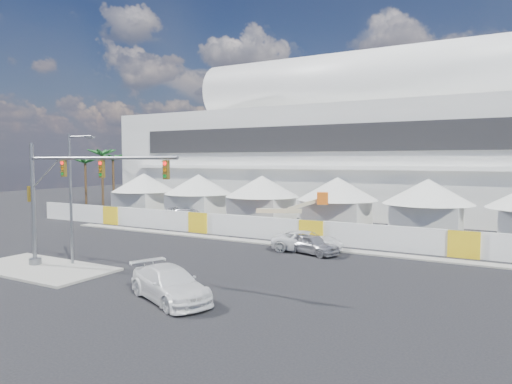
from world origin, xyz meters
The scene contains 14 objects.
ground centered at (0.00, 0.00, 0.00)m, with size 160.00×160.00×0.00m, color black.
median_island centered at (-6.00, -3.00, 0.07)m, with size 10.00×5.00×0.15m, color gray.
far_curb centered at (20.00, 12.50, 0.06)m, with size 80.00×1.20×0.12m, color gray.
stadium centered at (8.71, 41.50, 9.45)m, with size 80.00×24.80×21.98m.
tent_row centered at (0.50, 24.00, 3.15)m, with size 53.40×8.40×5.40m.
hoarding_fence centered at (6.00, 14.50, 1.00)m, with size 70.00×0.25×2.00m, color white.
palm_cluster centered at (-33.46, 29.50, 6.88)m, with size 10.60×10.60×8.55m.
sedan_silver centered at (7.72, 10.32, 0.76)m, with size 4.46×1.79×1.52m, color #B0B0B5.
pickup_curb centered at (6.99, 11.21, 0.78)m, with size 5.64×2.60×1.57m, color silver.
pickup_near centered at (5.78, -3.99, 0.85)m, with size 5.84×2.37×1.70m, color white.
lot_car_c centered at (-11.30, 20.03, 0.80)m, with size 5.54×2.25×1.61m, color silver.
traffic_mast centered at (-4.46, -2.59, 4.78)m, with size 12.70×0.79×8.16m.
streetlight_median centered at (-4.82, -1.20, 5.18)m, with size 2.42×0.24×8.76m.
boom_lift centered at (0.99, 16.77, 1.11)m, with size 8.44×3.32×4.13m.
Camera 1 is at (20.79, -21.84, 7.16)m, focal length 32.00 mm.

